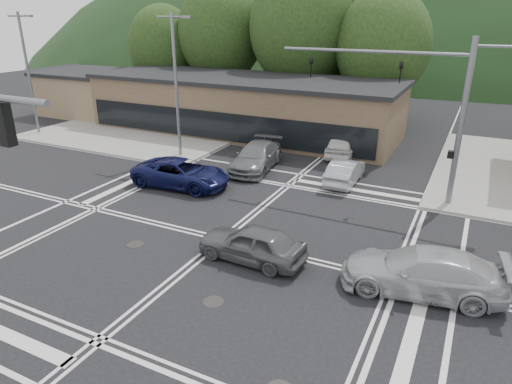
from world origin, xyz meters
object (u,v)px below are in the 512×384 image
at_px(car_grey_center, 252,243).
at_px(car_queue_b, 342,145).
at_px(car_northbound, 256,157).
at_px(car_blue_west, 181,173).
at_px(car_silver_east, 422,272).
at_px(car_queue_a, 345,172).

bearing_deg(car_grey_center, car_queue_b, -174.96).
distance_m(car_grey_center, car_northbound, 11.05).
height_order(car_blue_west, car_queue_b, car_queue_b).
relative_size(car_grey_center, car_silver_east, 0.78).
relative_size(car_grey_center, car_queue_b, 0.95).
relative_size(car_silver_east, car_northbound, 1.02).
xyz_separation_m(car_blue_west, car_northbound, (2.35, 4.51, 0.02)).
bearing_deg(car_northbound, car_queue_b, 44.52).
bearing_deg(car_queue_a, car_silver_east, 118.75).
bearing_deg(car_silver_east, car_queue_b, -162.34).
bearing_deg(car_northbound, car_blue_west, -125.28).
height_order(car_queue_b, car_northbound, car_northbound).
bearing_deg(car_queue_a, car_northbound, -1.28).
height_order(car_silver_east, car_queue_b, car_silver_east).
distance_m(car_blue_west, car_queue_a, 9.09).
relative_size(car_grey_center, car_queue_a, 1.04).
relative_size(car_queue_b, car_northbound, 0.84).
xyz_separation_m(car_silver_east, car_queue_b, (-7.05, 14.30, -0.02)).
distance_m(car_blue_west, car_silver_east, 14.11).
xyz_separation_m(car_silver_east, car_queue_a, (-5.38, 9.30, -0.12)).
height_order(car_blue_west, car_northbound, car_northbound).
height_order(car_silver_east, car_northbound, car_silver_east).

